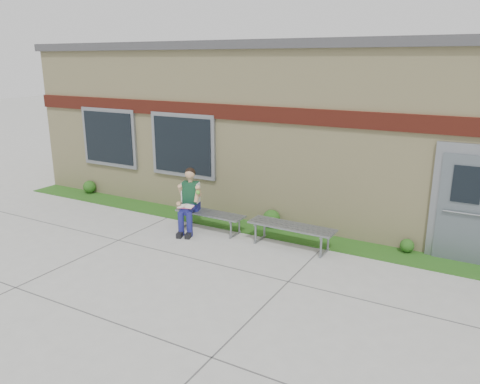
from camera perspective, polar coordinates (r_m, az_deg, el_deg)
The scene contains 9 objects.
ground at distance 8.44m, azimuth -1.83°, elevation -10.72°, with size 80.00×80.00×0.00m, color #9E9E99.
grass_strip at distance 10.56m, azimuth 5.50°, elevation -5.12°, with size 16.00×0.80×0.02m, color #194913.
school_building at distance 13.15m, azimuth 11.83°, elevation 8.22°, with size 16.20×6.22×4.20m.
bench_left at distance 10.66m, azimuth -3.65°, elevation -3.02°, with size 1.66×0.48×0.43m.
bench_right at distance 9.77m, azimuth 6.28°, elevation -4.67°, with size 1.84×0.55×0.48m.
girl at distance 10.61m, azimuth -6.24°, elevation -0.96°, with size 0.65×0.95×1.43m.
shrub_west at distance 14.29m, azimuth -17.87°, elevation 0.60°, with size 0.36×0.36×0.36m, color #194913.
shrub_mid at distance 10.88m, azimuth 3.85°, elevation -3.24°, with size 0.41×0.41×0.41m, color #194913.
shrub_east at distance 10.07m, azimuth 19.70°, elevation -6.17°, with size 0.28×0.28×0.28m, color #194913.
Camera 1 is at (3.93, -6.45, 3.77)m, focal length 35.00 mm.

